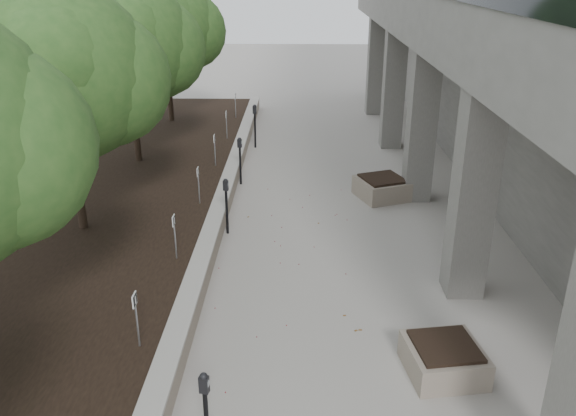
# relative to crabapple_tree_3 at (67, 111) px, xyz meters

# --- Properties ---
(retaining_wall) EXTENTS (0.39, 26.00, 0.50)m
(retaining_wall) POSITION_rel_crabapple_tree_3_xyz_m (2.97, 1.00, -2.87)
(retaining_wall) COLOR gray
(retaining_wall) RESTS_ON ground
(planting_bed) EXTENTS (7.00, 26.00, 0.40)m
(planting_bed) POSITION_rel_crabapple_tree_3_xyz_m (-0.70, 1.00, -2.92)
(planting_bed) COLOR black
(planting_bed) RESTS_ON ground
(crabapple_tree_3) EXTENTS (4.60, 4.00, 5.44)m
(crabapple_tree_3) POSITION_rel_crabapple_tree_3_xyz_m (0.00, 0.00, 0.00)
(crabapple_tree_3) COLOR #2C5420
(crabapple_tree_3) RESTS_ON planting_bed
(crabapple_tree_4) EXTENTS (4.60, 4.00, 5.44)m
(crabapple_tree_4) POSITION_rel_crabapple_tree_3_xyz_m (0.00, 5.00, 0.00)
(crabapple_tree_4) COLOR #2C5420
(crabapple_tree_4) RESTS_ON planting_bed
(crabapple_tree_5) EXTENTS (4.60, 4.00, 5.44)m
(crabapple_tree_5) POSITION_rel_crabapple_tree_3_xyz_m (0.00, 10.00, 0.00)
(crabapple_tree_5) COLOR #2C5420
(crabapple_tree_5) RESTS_ON planting_bed
(parking_sign_3) EXTENTS (0.04, 0.22, 0.96)m
(parking_sign_3) POSITION_rel_crabapple_tree_3_xyz_m (2.45, -4.50, -2.24)
(parking_sign_3) COLOR black
(parking_sign_3) RESTS_ON planting_bed
(parking_sign_4) EXTENTS (0.04, 0.22, 0.96)m
(parking_sign_4) POSITION_rel_crabapple_tree_3_xyz_m (2.45, -1.50, -2.24)
(parking_sign_4) COLOR black
(parking_sign_4) RESTS_ON planting_bed
(parking_sign_5) EXTENTS (0.04, 0.22, 0.96)m
(parking_sign_5) POSITION_rel_crabapple_tree_3_xyz_m (2.45, 1.50, -2.24)
(parking_sign_5) COLOR black
(parking_sign_5) RESTS_ON planting_bed
(parking_sign_6) EXTENTS (0.04, 0.22, 0.96)m
(parking_sign_6) POSITION_rel_crabapple_tree_3_xyz_m (2.45, 4.50, -2.24)
(parking_sign_6) COLOR black
(parking_sign_6) RESTS_ON planting_bed
(parking_sign_7) EXTENTS (0.04, 0.22, 0.96)m
(parking_sign_7) POSITION_rel_crabapple_tree_3_xyz_m (2.45, 7.50, -2.24)
(parking_sign_7) COLOR black
(parking_sign_7) RESTS_ON planting_bed
(parking_sign_8) EXTENTS (0.04, 0.22, 0.96)m
(parking_sign_8) POSITION_rel_crabapple_tree_3_xyz_m (2.45, 10.50, -2.24)
(parking_sign_8) COLOR black
(parking_sign_8) RESTS_ON planting_bed
(parking_meter_3) EXTENTS (0.15, 0.12, 1.40)m
(parking_meter_3) POSITION_rel_crabapple_tree_3_xyz_m (3.25, 0.58, -2.42)
(parking_meter_3) COLOR black
(parking_meter_3) RESTS_ON ground
(parking_meter_4) EXTENTS (0.16, 0.13, 1.42)m
(parking_meter_4) POSITION_rel_crabapple_tree_3_xyz_m (3.25, 4.00, -2.41)
(parking_meter_4) COLOR black
(parking_meter_4) RESTS_ON ground
(parking_meter_5) EXTENTS (0.16, 0.12, 1.54)m
(parking_meter_5) POSITION_rel_crabapple_tree_3_xyz_m (3.41, 7.74, -2.35)
(parking_meter_5) COLOR black
(parking_meter_5) RESTS_ON ground
(planter_front) EXTENTS (1.30, 1.30, 0.53)m
(planter_front) POSITION_rel_crabapple_tree_3_xyz_m (7.27, -4.55, -2.86)
(planter_front) COLOR gray
(planter_front) RESTS_ON ground
(planter_back) EXTENTS (1.62, 1.62, 0.59)m
(planter_back) POSITION_rel_crabapple_tree_3_xyz_m (7.27, 3.02, -2.83)
(planter_back) COLOR gray
(planter_back) RESTS_ON ground
(berry_scatter) EXTENTS (3.30, 14.10, 0.02)m
(berry_scatter) POSITION_rel_crabapple_tree_3_xyz_m (4.70, -3.00, -3.11)
(berry_scatter) COLOR maroon
(berry_scatter) RESTS_ON ground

